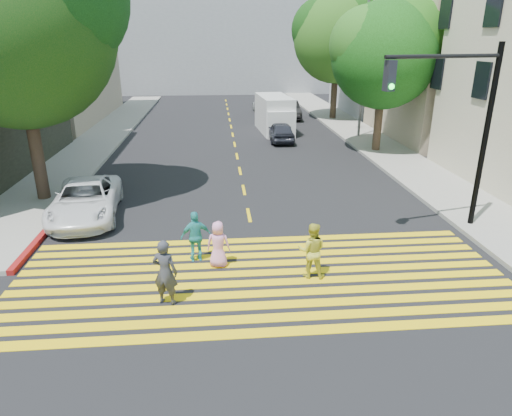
{
  "coord_description": "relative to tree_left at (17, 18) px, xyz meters",
  "views": [
    {
      "loc": [
        -1.12,
        -9.67,
        6.16
      ],
      "look_at": [
        0.0,
        3.0,
        1.4
      ],
      "focal_mm": 32.0,
      "sensor_mm": 36.0,
      "label": 1
    }
  ],
  "objects": [
    {
      "name": "sidewalk_right",
      "position": [
        16.46,
        6.7,
        -6.75
      ],
      "size": [
        3.0,
        60.0,
        0.15
      ],
      "primitive_type": "cube",
      "color": "gray",
      "rests_on": "ground"
    },
    {
      "name": "tree_left",
      "position": [
        0.0,
        0.0,
        0.0
      ],
      "size": [
        8.81,
        8.42,
        10.12
      ],
      "rotation": [
        0.0,
        0.0,
        -0.23
      ],
      "color": "#403224",
      "rests_on": "ground"
    },
    {
      "name": "pedestrian_man",
      "position": [
        5.51,
        -8.06,
        -5.97
      ],
      "size": [
        0.71,
        0.58,
        1.7
      ],
      "primitive_type": "imported",
      "rotation": [
        0.0,
        0.0,
        2.83
      ],
      "color": "#33343C",
      "rests_on": "ground"
    },
    {
      "name": "curb_red",
      "position": [
        1.06,
        -2.3,
        -6.74
      ],
      "size": [
        0.2,
        8.0,
        0.16
      ],
      "primitive_type": "cube",
      "color": "maroon",
      "rests_on": "ground"
    },
    {
      "name": "dark_car_near",
      "position": [
        10.9,
        10.33,
        -6.2
      ],
      "size": [
        1.48,
        3.65,
        1.24
      ],
      "primitive_type": "imported",
      "rotation": [
        0.0,
        0.0,
        3.14
      ],
      "color": "#22232D",
      "rests_on": "ground"
    },
    {
      "name": "tree_right_near",
      "position": [
        16.03,
        7.02,
        -1.25
      ],
      "size": [
        7.02,
        6.68,
        8.24
      ],
      "rotation": [
        0.0,
        0.0,
        -0.2
      ],
      "color": "#2E2414",
      "rests_on": "ground"
    },
    {
      "name": "backdrop_block",
      "position": [
        7.96,
        39.7,
        -0.82
      ],
      "size": [
        30.0,
        8.0,
        12.0
      ],
      "primitive_type": "cube",
      "color": "gray",
      "rests_on": "ground"
    },
    {
      "name": "lane_line",
      "position": [
        7.96,
        14.2,
        -6.82
      ],
      "size": [
        0.12,
        34.4,
        0.01
      ],
      "color": "yellow",
      "rests_on": "ground"
    },
    {
      "name": "pedestrian_extra",
      "position": [
        6.17,
        -5.79,
        -6.06
      ],
      "size": [
        0.95,
        0.55,
        1.52
      ],
      "primitive_type": "imported",
      "rotation": [
        0.0,
        0.0,
        3.36
      ],
      "color": "teal",
      "rests_on": "ground"
    },
    {
      "name": "street_lamp",
      "position": [
        15.94,
        10.95,
        -1.66
      ],
      "size": [
        2.03,
        0.58,
        9.0
      ],
      "rotation": [
        0.0,
        0.0,
        -0.19
      ],
      "color": "slate",
      "rests_on": "ground"
    },
    {
      "name": "silver_car",
      "position": [
        11.26,
        21.75,
        -6.12
      ],
      "size": [
        2.28,
        4.98,
        1.41
      ],
      "primitive_type": "imported",
      "rotation": [
        0.0,
        0.0,
        3.21
      ],
      "color": "#ABADAF",
      "rests_on": "ground"
    },
    {
      "name": "pedestrian_child",
      "position": [
        6.81,
        -6.21,
        -6.14
      ],
      "size": [
        0.73,
        0.54,
        1.36
      ],
      "primitive_type": "imported",
      "rotation": [
        0.0,
        0.0,
        2.97
      ],
      "color": "#EA91C8",
      "rests_on": "ground"
    },
    {
      "name": "tree_right_far",
      "position": [
        16.28,
        18.07,
        -0.37
      ],
      "size": [
        8.97,
        8.72,
        9.56
      ],
      "rotation": [
        0.0,
        0.0,
        -0.42
      ],
      "color": "black",
      "rests_on": "ground"
    },
    {
      "name": "white_van",
      "position": [
        10.92,
        13.42,
        -5.67
      ],
      "size": [
        2.27,
        5.26,
        2.42
      ],
      "rotation": [
        0.0,
        0.0,
        0.07
      ],
      "color": "silver",
      "rests_on": "ground"
    },
    {
      "name": "building_left_tan",
      "position": [
        -8.04,
        19.7,
        -1.82
      ],
      "size": [
        12.0,
        16.0,
        10.0
      ],
      "primitive_type": "cube",
      "color": "tan",
      "rests_on": "ground"
    },
    {
      "name": "crosswalk",
      "position": [
        7.96,
        -7.02,
        -6.82
      ],
      "size": [
        13.4,
        5.3,
        0.01
      ],
      "color": "yellow",
      "rests_on": "ground"
    },
    {
      "name": "ground",
      "position": [
        7.96,
        -8.3,
        -6.82
      ],
      "size": [
        120.0,
        120.0,
        0.0
      ],
      "primitive_type": "plane",
      "color": "black"
    },
    {
      "name": "building_right_grey",
      "position": [
        22.96,
        21.7,
        -1.82
      ],
      "size": [
        10.0,
        10.0,
        10.0
      ],
      "primitive_type": "cube",
      "color": "gray",
      "rests_on": "ground"
    },
    {
      "name": "sidewalk_left",
      "position": [
        -0.54,
        13.7,
        -6.75
      ],
      "size": [
        3.0,
        40.0,
        0.15
      ],
      "primitive_type": "cube",
      "color": "gray",
      "rests_on": "ground"
    },
    {
      "name": "pedestrian_woman",
      "position": [
        9.32,
        -7.05,
        -6.04
      ],
      "size": [
        0.87,
        0.74,
        1.57
      ],
      "primitive_type": "imported",
      "rotation": [
        0.0,
        0.0,
        2.93
      ],
      "color": "gold",
      "rests_on": "ground"
    },
    {
      "name": "traffic_signal",
      "position": [
        14.43,
        -4.35,
        -2.9
      ],
      "size": [
        4.05,
        1.24,
        6.06
      ],
      "rotation": [
        0.0,
        0.0,
        0.24
      ],
      "color": "black",
      "rests_on": "ground"
    },
    {
      "name": "dark_car_parked",
      "position": [
        12.77,
        18.92,
        -6.12
      ],
      "size": [
        1.48,
        4.24,
        1.4
      ],
      "primitive_type": "imported",
      "rotation": [
        0.0,
        0.0,
        0.0
      ],
      "color": "black",
      "rests_on": "ground"
    },
    {
      "name": "building_right_tan",
      "position": [
        22.96,
        10.7,
        -1.82
      ],
      "size": [
        10.0,
        10.0,
        10.0
      ],
      "primitive_type": "cube",
      "color": "tan",
      "rests_on": "ground"
    },
    {
      "name": "white_sedan",
      "position": [
        2.07,
        -1.96,
        -6.15
      ],
      "size": [
        2.68,
        5.0,
        1.34
      ],
      "primitive_type": "imported",
      "rotation": [
        0.0,
        0.0,
        0.1
      ],
      "color": "white",
      "rests_on": "ground"
    }
  ]
}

